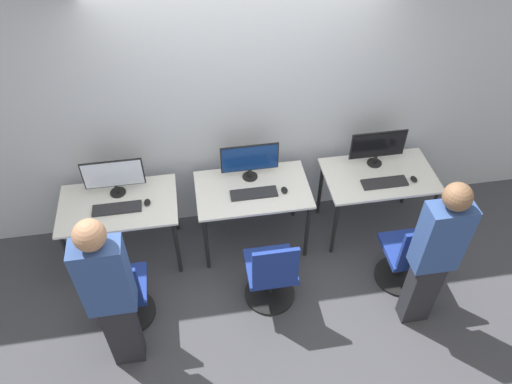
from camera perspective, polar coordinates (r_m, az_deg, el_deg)
The scene contains 19 objects.
ground_plane at distance 5.10m, azimuth 0.24°, elevation -8.27°, with size 20.00×20.00×0.00m, color #3D3D42.
wall_back at distance 4.71m, azimuth -1.30°, elevation 9.99°, with size 12.00×0.05×2.80m.
desk_left at distance 4.86m, azimuth -15.35°, elevation -2.04°, with size 1.09×0.67×0.75m.
monitor_left at distance 4.76m, azimuth -15.98°, elevation 1.81°, with size 0.56×0.15×0.39m.
keyboard_left at distance 4.74m, azimuth -15.60°, elevation -1.82°, with size 0.44×0.14×0.02m.
mouse_left at distance 4.72m, azimuth -12.32°, elevation -1.16°, with size 0.06×0.09×0.03m.
office_chair_left at distance 4.59m, azimuth -15.00°, elevation -11.36°, with size 0.48×0.48×0.90m.
person_left at distance 3.92m, azimuth -16.36°, elevation -11.03°, with size 0.36×0.22×1.70m.
desk_center at distance 4.83m, azimuth -0.38°, elevation -0.38°, with size 1.09×0.67×0.75m.
monitor_center at distance 4.74m, azimuth -0.72°, elevation 3.71°, with size 0.56×0.15×0.39m.
keyboard_center at distance 4.70m, azimuth -0.24°, elevation -0.17°, with size 0.44×0.14×0.02m.
mouse_center at distance 4.74m, azimuth 3.26°, elevation 0.22°, with size 0.06×0.09×0.03m.
office_chair_center at distance 4.56m, azimuth 1.78°, elevation -9.55°, with size 0.48×0.48×0.90m.
desk_right at distance 5.12m, azimuth 13.80°, elevation 1.23°, with size 1.09×0.67×0.75m.
monitor_right at distance 5.04m, azimuth 13.76°, elevation 5.09°, with size 0.56×0.15×0.39m.
keyboard_right at distance 4.97m, azimuth 14.47°, elevation 1.04°, with size 0.44×0.14×0.02m.
mouse_right at distance 5.08m, azimuth 17.59°, elevation 1.41°, with size 0.06×0.09×0.03m.
office_chair_right at distance 4.89m, azimuth 17.02°, elevation -7.23°, with size 0.48×0.48×0.90m.
person_right at distance 4.29m, azimuth 19.80°, elevation -6.59°, with size 0.36×0.22×1.65m.
Camera 1 is at (-0.52, -3.06, 4.05)m, focal length 35.00 mm.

